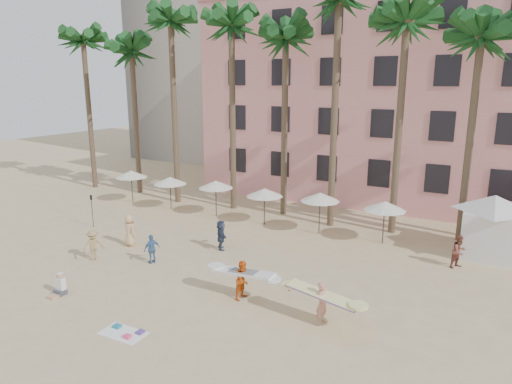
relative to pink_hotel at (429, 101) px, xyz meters
The scene contains 11 objects.
ground 28.09m from the pink_hotel, 105.07° to the right, with size 120.00×120.00×0.00m, color #D1B789.
pink_hotel is the anchor object (origin of this frame).
palm_row 13.71m from the pink_hotel, 120.56° to the right, with size 44.40×5.40×16.30m.
umbrella_row 17.73m from the pink_hotel, 126.53° to the right, with size 22.50×2.70×2.73m.
cabana 15.01m from the pink_hotel, 65.52° to the right, with size 4.68×4.68×3.50m.
beach_towel 30.17m from the pink_hotel, 102.50° to the right, with size 1.82×1.04×0.14m.
carrier_yellow 25.01m from the pink_hotel, 89.67° to the right, with size 3.11×1.12×1.78m.
carrier_white 24.93m from the pink_hotel, 99.00° to the right, with size 2.92×0.96×1.78m.
beachgoers 22.79m from the pink_hotel, 111.84° to the right, with size 18.58×9.68×1.89m.
paddle 27.25m from the pink_hotel, 132.26° to the right, with size 0.18×0.04×2.23m.
seated_man 30.60m from the pink_hotel, 112.38° to the right, with size 0.46×0.80×1.04m.
Camera 1 is at (12.82, -13.89, 9.51)m, focal length 32.00 mm.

